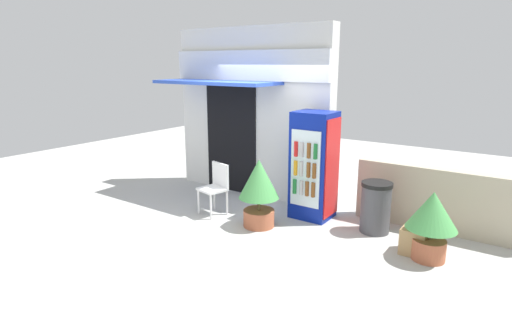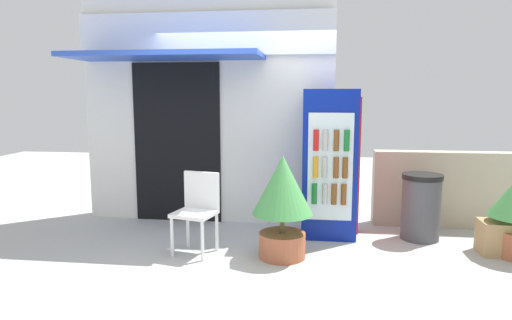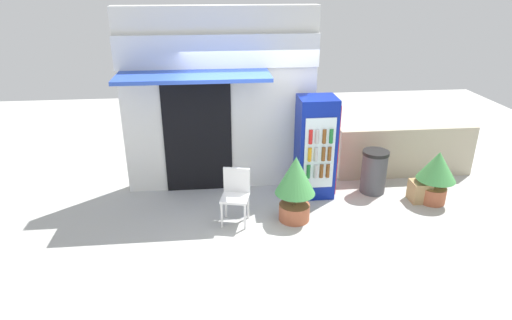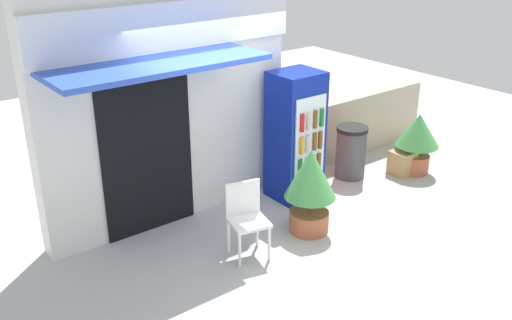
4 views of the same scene
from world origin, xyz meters
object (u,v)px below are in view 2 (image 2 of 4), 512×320
at_px(drink_cooler, 330,163).
at_px(trash_bin, 421,207).
at_px(cardboard_box, 495,238).
at_px(plastic_chair, 198,206).
at_px(potted_plant_near_shop, 283,198).

xyz_separation_m(drink_cooler, trash_bin, (1.08, -0.03, -0.49)).
xyz_separation_m(drink_cooler, cardboard_box, (1.77, -0.45, -0.71)).
bearing_deg(plastic_chair, cardboard_box, 5.96).
relative_size(plastic_chair, potted_plant_near_shop, 0.80).
distance_m(potted_plant_near_shop, trash_bin, 1.81).
height_order(drink_cooler, trash_bin, drink_cooler).
bearing_deg(drink_cooler, trash_bin, -1.70).
relative_size(drink_cooler, cardboard_box, 4.88).
bearing_deg(cardboard_box, potted_plant_near_shop, -170.08).
height_order(drink_cooler, cardboard_box, drink_cooler).
bearing_deg(cardboard_box, trash_bin, 148.49).
height_order(plastic_chair, potted_plant_near_shop, potted_plant_near_shop).
distance_m(trash_bin, cardboard_box, 0.84).
height_order(drink_cooler, plastic_chair, drink_cooler).
bearing_deg(potted_plant_near_shop, trash_bin, 27.34).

